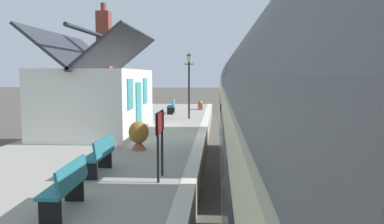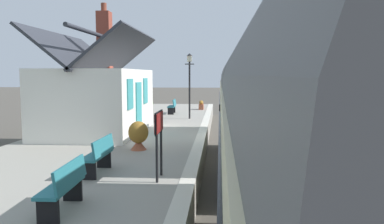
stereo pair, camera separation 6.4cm
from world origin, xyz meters
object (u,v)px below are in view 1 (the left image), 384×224
at_px(planter_edge_near, 125,111).
at_px(planter_by_door, 134,104).
at_px(bench_near_building, 66,185).
at_px(planter_bench_right, 139,135).
at_px(station_sign_board, 160,128).
at_px(train, 280,120).
at_px(bench_platform_end, 100,154).
at_px(lamp_post_platform, 189,73).
at_px(bench_mid_platform, 172,106).
at_px(planter_edge_far, 200,105).
at_px(station_building, 98,97).
at_px(planter_bench_left, 148,105).

relative_size(planter_edge_near, planter_by_door, 1.11).
bearing_deg(planter_by_door, planter_edge_near, -172.20).
relative_size(bench_near_building, planter_bench_right, 1.54).
height_order(bench_near_building, station_sign_board, station_sign_board).
xyz_separation_m(train, planter_edge_near, (11.70, 6.57, -0.95)).
relative_size(planter_edge_near, planter_bench_right, 0.82).
bearing_deg(bench_platform_end, lamp_post_platform, -6.30).
bearing_deg(planter_edge_near, train, -150.71).
relative_size(bench_platform_end, planter_bench_right, 1.53).
relative_size(train, bench_mid_platform, 11.94).
distance_m(bench_near_building, planter_edge_far, 19.57).
distance_m(lamp_post_platform, station_sign_board, 11.97).
bearing_deg(bench_near_building, bench_platform_end, 4.88).
relative_size(station_building, station_sign_board, 3.96).
height_order(station_building, planter_bench_left, station_building).
distance_m(bench_mid_platform, planter_bench_right, 11.16).
xyz_separation_m(train, planter_bench_left, (15.10, 5.95, -0.92)).
distance_m(planter_bench_left, lamp_post_platform, 5.02).
relative_size(planter_bench_right, station_sign_board, 0.59).
bearing_deg(bench_near_building, station_building, 14.53).
relative_size(planter_edge_near, lamp_post_platform, 0.21).
bearing_deg(planter_edge_far, lamp_post_platform, 176.06).
bearing_deg(planter_bench_right, planter_edge_far, -5.35).
bearing_deg(bench_platform_end, planter_edge_near, 11.10).
xyz_separation_m(bench_mid_platform, planter_by_door, (2.57, 2.99, -0.12)).
bearing_deg(bench_mid_platform, lamp_post_platform, -153.51).
height_order(station_building, bench_platform_end, station_building).
xyz_separation_m(planter_edge_near, planter_bench_left, (3.40, -0.61, 0.03)).
height_order(station_building, lamp_post_platform, station_building).
distance_m(planter_bench_right, planter_bench_left, 12.30).
relative_size(planter_bench_left, lamp_post_platform, 0.24).
bearing_deg(planter_edge_near, planter_bench_right, -163.31).
relative_size(station_building, planter_edge_near, 8.24).
distance_m(station_building, planter_by_door, 10.35).
relative_size(station_building, bench_near_building, 4.40).
xyz_separation_m(planter_bench_right, lamp_post_platform, (8.64, -0.94, 2.02)).
bearing_deg(bench_platform_end, planter_bench_right, -6.52).
relative_size(planter_by_door, station_sign_board, 0.43).
distance_m(bench_mid_platform, planter_edge_near, 3.34).
bearing_deg(station_sign_board, bench_near_building, 148.88).
distance_m(bench_near_building, planter_by_door, 19.44).
distance_m(bench_platform_end, station_sign_board, 1.73).
bearing_deg(planter_edge_far, train, -171.23).
distance_m(planter_edge_near, planter_bench_right, 9.13).
xyz_separation_m(bench_near_building, lamp_post_platform, (14.08, -1.06, 2.01)).
distance_m(bench_mid_platform, planter_by_door, 3.95).
xyz_separation_m(planter_bench_right, planter_bench_left, (12.14, 2.01, -0.04)).
distance_m(bench_near_building, planter_edge_near, 14.40).
bearing_deg(planter_bench_left, train, -158.49).
distance_m(station_building, bench_near_building, 9.27).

